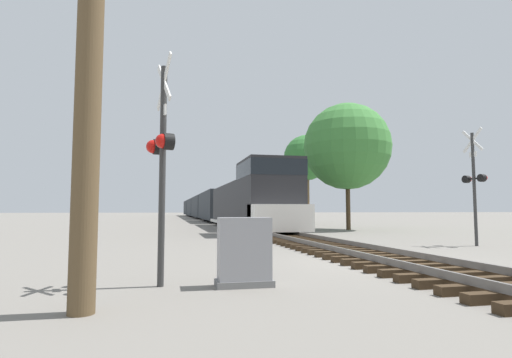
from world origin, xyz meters
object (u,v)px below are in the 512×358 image
Objects in this scene: crossing_signal_far at (474,181)px; tree_far_right at (347,147)px; relay_cabinet at (244,252)px; tree_deep_background at (272,185)px; freight_train at (205,207)px; tree_mid_background at (307,158)px; utility_pole at (90,43)px; crossing_signal_near at (161,153)px.

crossing_signal_far is 12.97m from tree_far_right.
tree_deep_background is at bearing 74.54° from relay_cabinet.
tree_mid_background is (8.61, -20.72, 4.94)m from freight_train.
utility_pole is 24.16m from tree_far_right.
freight_train is at bearing 158.36° from crossing_signal_near.
relay_cabinet is (-4.18, -52.76, -1.23)m from freight_train.
crossing_signal_far reaches higher than freight_train.
freight_train is 11.65× the size of utility_pole.
freight_train is 9.18× the size of tree_mid_background.
tree_deep_background reaches higher than freight_train.
crossing_signal_near is 2.37m from utility_pole.
freight_train is at bearing 101.18° from tree_far_right.
tree_deep_background is at bearing 10.98° from freight_train.
freight_train is 19.92× the size of crossing_signal_near.
tree_deep_background is at bearing 147.55° from crossing_signal_near.
crossing_signal_far reaches higher than crossing_signal_near.
relay_cabinet is at bearing -94.53° from freight_train.
crossing_signal_near is 0.93× the size of crossing_signal_far.
tree_mid_background reaches higher than crossing_signal_near.
utility_pole is at bearing -114.54° from tree_mid_background.
crossing_signal_near is 0.48× the size of tree_far_right.
relay_cabinet is at bearing -111.77° from tree_mid_background.
tree_deep_background is (2.38, 22.85, -1.46)m from tree_mid_background.
tree_far_right reaches higher than crossing_signal_near.
freight_train is at bearing 112.57° from tree_mid_background.
tree_far_right reaches higher than utility_pole.
freight_train is 9.52× the size of tree_far_right.
utility_pole reaches higher than freight_train.
tree_far_right is 36.60m from tree_deep_background.
relay_cabinet is at bearing 112.26° from crossing_signal_far.
freight_train is at bearing 82.98° from utility_pole.
freight_train is at bearing -169.02° from tree_deep_background.
tree_mid_background is (15.28, 33.47, 3.06)m from utility_pole.
tree_mid_background is at bearing 68.23° from relay_cabinet.
crossing_signal_far is at bearing -95.71° from tree_deep_background.
tree_mid_background is (12.80, 32.04, 6.17)m from relay_cabinet.
freight_train is at bearing 85.47° from relay_cabinet.
crossing_signal_near is at bearing -96.20° from freight_train.
relay_cabinet is 57.15m from tree_deep_background.
tree_far_right is (10.95, 18.54, 5.23)m from relay_cabinet.
crossing_signal_far is 3.67× the size of relay_cabinet.
crossing_signal_near is 0.58× the size of utility_pole.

